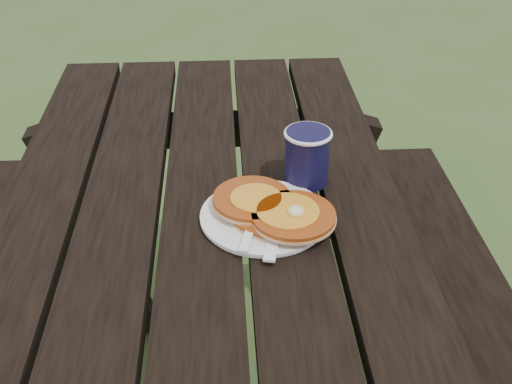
{
  "coord_description": "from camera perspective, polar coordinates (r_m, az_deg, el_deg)",
  "views": [
    {
      "loc": [
        0.04,
        -0.78,
        1.43
      ],
      "look_at": [
        0.1,
        0.16,
        0.8
      ],
      "focal_mm": 45.0,
      "sensor_mm": 36.0,
      "label": 1
    }
  ],
  "objects": [
    {
      "name": "plate",
      "position": [
        1.15,
        0.73,
        -2.23
      ],
      "size": [
        0.28,
        0.28,
        0.01
      ],
      "primitive_type": "cylinder",
      "rotation": [
        0.0,
        0.0,
        0.32
      ],
      "color": "white",
      "rests_on": "picnic_table"
    },
    {
      "name": "fork",
      "position": [
        1.09,
        -0.59,
        -3.57
      ],
      "size": [
        0.07,
        0.16,
        0.01
      ],
      "primitive_type": null,
      "rotation": [
        0.0,
        0.0,
        -0.26
      ],
      "color": "white",
      "rests_on": "plate"
    },
    {
      "name": "pancake_stack",
      "position": [
        1.13,
        1.57,
        -1.57
      ],
      "size": [
        0.21,
        0.2,
        0.04
      ],
      "rotation": [
        0.0,
        0.0,
        -0.4
      ],
      "color": "#A54412",
      "rests_on": "plate"
    },
    {
      "name": "knife",
      "position": [
        1.11,
        1.74,
        -3.22
      ],
      "size": [
        0.06,
        0.18,
        0.0
      ],
      "primitive_type": "cube",
      "rotation": [
        0.0,
        0.0,
        -0.2
      ],
      "color": "white",
      "rests_on": "plate"
    },
    {
      "name": "coffee_cup",
      "position": [
        1.23,
        4.58,
        3.39
      ],
      "size": [
        0.09,
        0.09,
        0.11
      ],
      "rotation": [
        0.0,
        0.0,
        0.21
      ],
      "color": "black",
      "rests_on": "picnic_table"
    }
  ]
}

